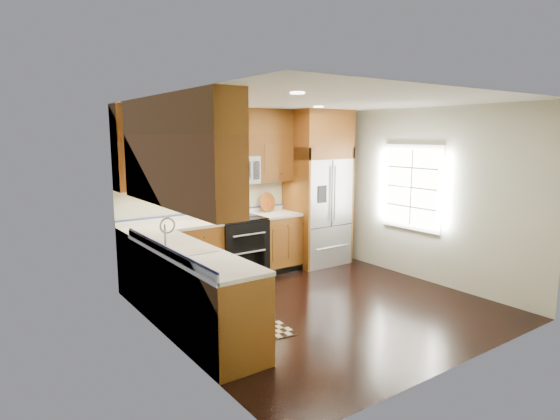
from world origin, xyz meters
TOP-DOWN VIEW (x-y plane):
  - ground at (0.00, 0.00)m, footprint 4.00×4.00m
  - wall_back at (0.00, 2.00)m, footprint 4.00×0.02m
  - wall_left at (-2.00, 0.00)m, footprint 0.02×4.00m
  - wall_right at (2.00, 0.00)m, footprint 0.02×4.00m
  - window at (1.98, 0.20)m, footprint 0.04×1.10m
  - base_cabinets at (-1.23, 0.90)m, footprint 2.85×3.00m
  - countertop at (-1.09, 1.01)m, footprint 2.86×3.01m
  - upper_cabinets at (-1.15, 1.09)m, footprint 2.85×3.00m
  - range at (-0.25, 1.67)m, footprint 0.76×0.67m
  - microwave at (-0.25, 1.80)m, footprint 0.76×0.40m
  - refrigerator at (1.30, 1.63)m, footprint 0.98×0.75m
  - sink_faucet at (-1.73, 0.23)m, footprint 0.54×0.44m
  - rug at (-1.20, 0.34)m, footprint 1.17×1.77m
  - knife_block at (-0.69, 1.82)m, footprint 0.13×0.15m
  - utensil_crock at (0.45, 1.91)m, footprint 0.11×0.11m
  - cutting_board at (0.44, 1.88)m, footprint 0.38×0.38m

SIDE VIEW (x-z plane):
  - ground at x=0.00m, z-range 0.00..0.00m
  - rug at x=-1.20m, z-range 0.00..0.01m
  - base_cabinets at x=-1.23m, z-range 0.00..0.90m
  - range at x=-0.25m, z-range 0.00..0.94m
  - countertop at x=-1.09m, z-range 0.90..0.94m
  - cutting_board at x=0.44m, z-range 0.94..0.96m
  - sink_faucet at x=-1.73m, z-range 0.81..1.18m
  - knife_block at x=-0.69m, z-range 0.92..1.17m
  - utensil_crock at x=0.45m, z-range 0.89..1.21m
  - wall_back at x=0.00m, z-range 0.00..2.60m
  - wall_left at x=-2.00m, z-range 0.00..2.60m
  - wall_right at x=2.00m, z-range 0.00..2.60m
  - refrigerator at x=1.30m, z-range 0.00..2.60m
  - window at x=1.98m, z-range 0.75..2.05m
  - microwave at x=-0.25m, z-range 1.45..1.87m
  - upper_cabinets at x=-1.15m, z-range 1.45..2.60m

